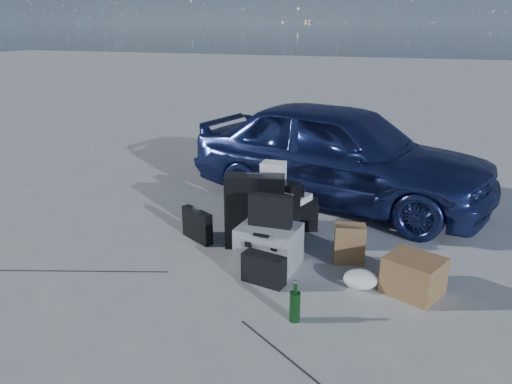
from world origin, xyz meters
TOP-DOWN VIEW (x-y plane):
  - ground at (0.00, 0.00)m, footprint 60.00×60.00m
  - car at (0.43, 2.14)m, footprint 3.91×2.31m
  - pelican_case at (0.15, 0.21)m, footprint 0.56×0.48m
  - laptop_bag at (0.16, 0.22)m, footprint 0.39×0.11m
  - briefcase at (-0.71, 0.50)m, footprint 0.41×0.29m
  - suitcase_left at (-0.11, 0.55)m, footprint 0.60×0.33m
  - suitcase_right at (0.00, 0.83)m, footprint 0.55×0.34m
  - white_carton at (-0.00, 0.82)m, footprint 0.23×0.19m
  - duffel_bag at (0.08, 1.15)m, footprint 0.67×0.41m
  - flat_box_white at (0.08, 1.14)m, footprint 0.47×0.40m
  - flat_box_black at (0.09, 1.15)m, footprint 0.35×0.28m
  - kraft_bag at (0.84, 0.51)m, footprint 0.31×0.23m
  - cardboard_box at (1.43, 0.11)m, footprint 0.54×0.51m
  - plastic_bag at (1.01, 0.06)m, footprint 0.32×0.29m
  - messenger_bag at (0.21, -0.13)m, footprint 0.40×0.22m
  - green_bottle at (0.61, -0.60)m, footprint 0.10×0.10m

SIDE VIEW (x-z plane):
  - ground at x=0.00m, z-range 0.00..0.00m
  - plastic_bag at x=1.01m, z-range 0.00..0.16m
  - messenger_bag at x=0.21m, z-range 0.00..0.26m
  - duffel_bag at x=0.08m, z-range 0.00..0.31m
  - cardboard_box at x=1.43m, z-range 0.00..0.32m
  - green_bottle at x=0.61m, z-range 0.00..0.32m
  - briefcase at x=-0.71m, z-range 0.00..0.32m
  - kraft_bag at x=0.84m, z-range 0.00..0.37m
  - pelican_case at x=0.15m, z-range 0.00..0.38m
  - suitcase_right at x=0.00m, z-range 0.00..0.63m
  - flat_box_white at x=0.08m, z-range 0.31..0.38m
  - suitcase_left at x=-0.11m, z-range 0.00..0.74m
  - flat_box_black at x=0.09m, z-range 0.38..0.45m
  - laptop_bag at x=0.16m, z-range 0.38..0.68m
  - car at x=0.43m, z-range 0.00..1.25m
  - white_carton at x=0.00m, z-range 0.63..0.81m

